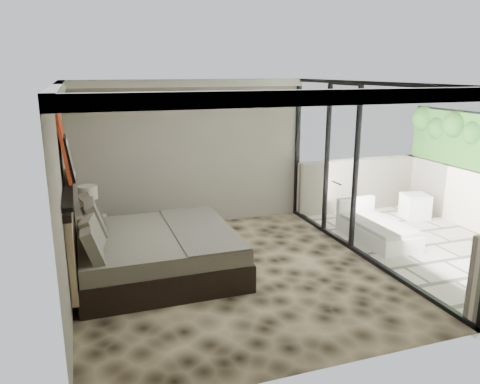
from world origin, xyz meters
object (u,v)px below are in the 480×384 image
object	(u,v)px
bed	(150,250)
nightstand	(93,234)
ottoman	(415,206)
lounger	(376,229)
table_lamp	(88,198)

from	to	relation	value
bed	nightstand	distance (m)	1.60
ottoman	lounger	distance (m)	1.76
nightstand	table_lamp	size ratio (longest dim) A/B	0.86
table_lamp	nightstand	bearing A→B (deg)	16.28
nightstand	ottoman	distance (m)	6.37
ottoman	nightstand	bearing A→B (deg)	176.54
bed	lounger	bearing A→B (deg)	2.24
table_lamp	lounger	xyz separation A→B (m)	(4.84, -1.23, -0.70)
bed	nightstand	size ratio (longest dim) A/B	4.74
bed	lounger	size ratio (longest dim) A/B	1.51
nightstand	table_lamp	bearing A→B (deg)	-168.00
bed	table_lamp	world-z (taller)	bed
bed	ottoman	distance (m)	5.68
nightstand	table_lamp	world-z (taller)	table_lamp
nightstand	bed	bearing A→B (deg)	-65.46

